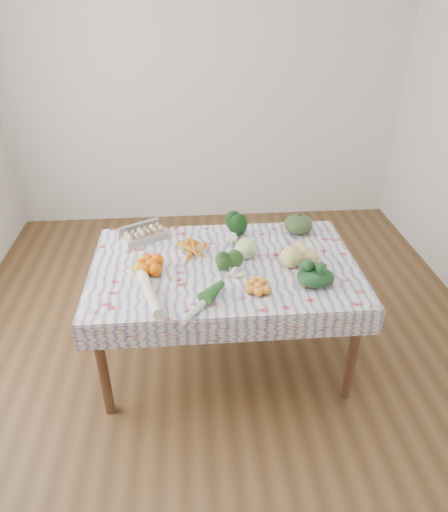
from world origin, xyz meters
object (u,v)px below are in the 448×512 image
Objects in this scene: egg_carton at (145,236)px; butternut_squash at (306,252)px; kabocha_squash at (298,224)px; grapefruit at (291,257)px; cabbage at (246,248)px; dining_table at (224,275)px.

butternut_squash is (1.03, -0.32, 0.01)m from egg_carton.
grapefruit reaches higher than kabocha_squash.
egg_carton is 1.08m from butternut_squash.
egg_carton is 2.19× the size of grapefruit.
egg_carton is 1.50× the size of kabocha_squash.
egg_carton is 2.17× the size of cabbage.
cabbage is 0.38m from butternut_squash.
dining_table is at bearing 167.66° from butternut_squash.
grapefruit is (-0.12, -0.07, 0.02)m from butternut_squash.
cabbage is at bearing 24.01° from dining_table.
cabbage is (0.66, -0.27, 0.03)m from egg_carton.
grapefruit is (-0.15, -0.44, 0.00)m from kabocha_squash.
cabbage reaches higher than egg_carton.
egg_carton is 1.00m from grapefruit.
kabocha_squash is 0.51m from cabbage.
egg_carton is at bearing 157.70° from cabbage.
dining_table is at bearing -145.70° from kabocha_squash.
dining_table is 0.62m from egg_carton.
dining_table is at bearing 171.50° from grapefruit.
kabocha_squash is (0.55, 0.38, 0.15)m from dining_table.
cabbage is at bearing -142.44° from kabocha_squash.
grapefruit is at bearing -26.13° from cabbage.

